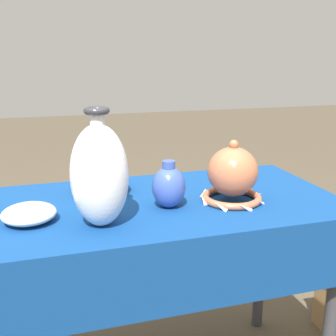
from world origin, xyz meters
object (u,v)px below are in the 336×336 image
Objects in this scene: vase_dome_bell at (232,176)px; vase_tall_bulbous at (99,175)px; mosaic_tile_box at (102,181)px; bowl_shallow_ivory at (29,214)px; jar_round_cobalt at (169,187)px.

vase_tall_bulbous is at bearing -169.97° from vase_dome_bell.
vase_tall_bulbous reaches higher than vase_dome_bell.
mosaic_tile_box is at bearing 150.62° from vase_dome_bell.
vase_dome_bell is at bearing -0.18° from bowl_shallow_ivory.
jar_round_cobalt reaches higher than mosaic_tile_box.
vase_dome_bell is 0.60m from bowl_shallow_ivory.
mosaic_tile_box is (-0.37, 0.21, -0.05)m from vase_dome_bell.
mosaic_tile_box is at bearing 129.84° from jar_round_cobalt.
jar_round_cobalt is at bearing -49.01° from mosaic_tile_box.
vase_dome_bell is at bearing 10.03° from vase_tall_bulbous.
vase_dome_bell is 0.20m from jar_round_cobalt.
vase_tall_bulbous is 0.23m from bowl_shallow_ivory.
jar_round_cobalt is at bearing 20.42° from vase_tall_bulbous.
vase_dome_bell is 1.27× the size of mosaic_tile_box.
vase_dome_bell reaches higher than mosaic_tile_box.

